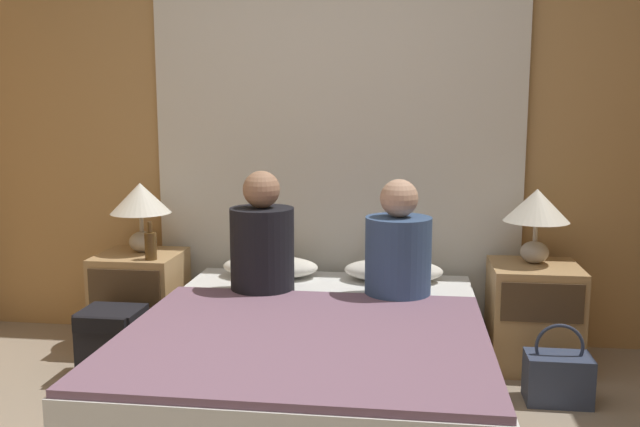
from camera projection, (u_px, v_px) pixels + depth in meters
wall_back at (337, 131)px, 3.98m from camera, size 4.76×0.06×2.50m
curtain_panel at (336, 166)px, 3.95m from camera, size 2.34×0.02×2.10m
bed at (312, 367)px, 3.09m from camera, size 1.58×1.91×0.43m
nightstand_left at (141, 300)px, 3.92m from camera, size 0.46×0.46×0.56m
nightstand_right at (533, 316)px, 3.63m from camera, size 0.46×0.46×0.56m
lamp_left at (141, 203)px, 3.88m from camera, size 0.35×0.35×0.40m
lamp_right at (536, 211)px, 3.60m from camera, size 0.35×0.35×0.40m
pillow_left at (270, 267)px, 3.85m from camera, size 0.55×0.29×0.12m
pillow_right at (393, 271)px, 3.76m from camera, size 0.55×0.29×0.12m
blanket_on_bed at (303, 338)px, 2.80m from camera, size 1.52×1.32×0.03m
person_left_in_bed at (262, 244)px, 3.48m from camera, size 0.33×0.33×0.64m
person_right_in_bed at (398, 250)px, 3.39m from camera, size 0.33×0.33×0.61m
beer_bottle_on_left_stand at (151, 245)px, 3.71m from camera, size 0.07×0.07×0.21m
backpack_on_floor at (112, 339)px, 3.48m from camera, size 0.30×0.28×0.37m
handbag_on_floor at (558, 377)px, 3.20m from camera, size 0.30×0.19×0.39m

